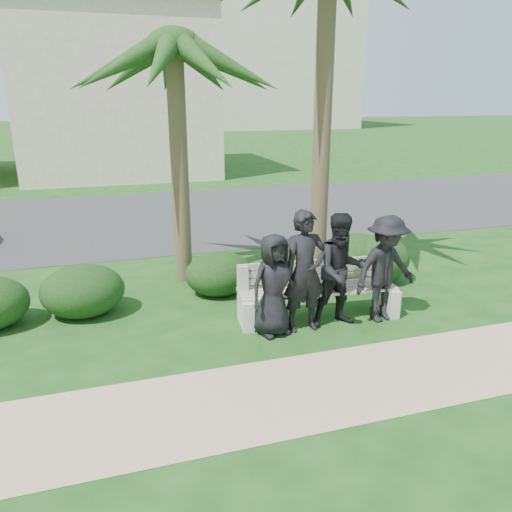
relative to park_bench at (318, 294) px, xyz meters
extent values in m
plane|color=#154012|center=(-1.06, -0.06, -0.40)|extent=(160.00, 160.00, 0.00)
cube|color=tan|center=(-1.06, -1.86, -0.40)|extent=(30.00, 1.60, 0.01)
cube|color=#2D2D30|center=(-1.06, 7.94, -0.40)|extent=(160.00, 8.00, 0.01)
cube|color=beige|center=(-2.06, 17.94, 3.10)|extent=(8.00, 8.00, 7.00)
cube|color=brown|center=(-2.06, 17.94, 6.75)|extent=(8.40, 8.40, 0.30)
cube|color=#EEDEC7|center=(12.94, 54.94, 9.60)|extent=(26.00, 18.00, 20.00)
cube|color=#9C9483|center=(0.00, -0.04, 0.07)|extent=(2.55, 0.81, 0.04)
cube|color=#9C9483|center=(0.00, 0.21, 0.33)|extent=(2.49, 0.28, 0.29)
cube|color=beige|center=(-1.17, -0.04, -0.17)|extent=(0.22, 0.59, 0.46)
cube|color=beige|center=(1.17, -0.04, -0.17)|extent=(0.22, 0.59, 0.46)
imported|color=black|center=(-0.85, -0.31, 0.37)|extent=(0.83, 0.63, 1.52)
imported|color=black|center=(-0.36, -0.30, 0.52)|extent=(0.68, 0.46, 1.83)
imported|color=black|center=(0.22, -0.32, 0.48)|extent=(0.87, 0.69, 1.75)
imported|color=black|center=(0.94, -0.37, 0.44)|extent=(1.17, 0.80, 1.68)
ellipsoid|color=black|center=(-3.53, 1.25, 0.03)|extent=(1.31, 1.08, 0.86)
ellipsoid|color=black|center=(-1.24, 1.48, 0.00)|extent=(1.20, 0.99, 0.78)
ellipsoid|color=black|center=(1.69, 1.24, 0.06)|extent=(1.41, 1.16, 0.92)
ellipsoid|color=black|center=(1.36, 1.37, 0.07)|extent=(1.44, 1.19, 0.94)
cylinder|color=brown|center=(-1.71, 2.43, 1.71)|extent=(0.32, 0.32, 4.22)
cylinder|color=brown|center=(0.76, 1.74, 2.40)|extent=(0.32, 0.32, 5.60)
camera|label=1|loc=(-3.09, -6.65, 2.94)|focal=35.00mm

